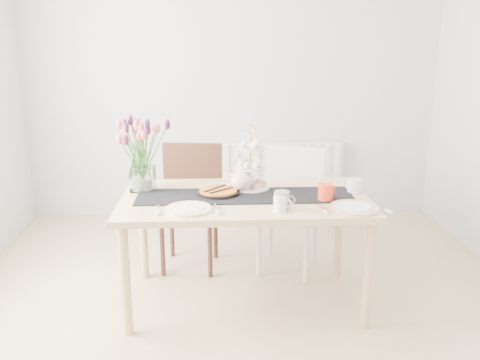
{
  "coord_description": "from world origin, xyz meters",
  "views": [
    {
      "loc": [
        -0.16,
        -2.72,
        1.74
      ],
      "look_at": [
        -0.01,
        0.38,
        0.88
      ],
      "focal_mm": 38.0,
      "sensor_mm": 36.0,
      "label": 1
    }
  ],
  "objects_px": {
    "teapot": "(242,180)",
    "plate_left": "(189,209)",
    "dining_table": "(245,208)",
    "cake_stand": "(250,173)",
    "cream_jug": "(355,186)",
    "plate_right": "(354,208)",
    "chair_brown": "(191,196)",
    "mug_grey": "(282,200)",
    "chair_white": "(291,199)",
    "mug_white": "(280,203)",
    "radiator": "(282,172)",
    "tart_tin": "(218,192)",
    "mug_orange": "(325,192)",
    "tulip_vase": "(141,144)"
  },
  "relations": [
    {
      "from": "chair_brown",
      "to": "cake_stand",
      "type": "bearing_deg",
      "value": -41.9
    },
    {
      "from": "teapot",
      "to": "plate_right",
      "type": "bearing_deg",
      "value": -14.18
    },
    {
      "from": "chair_white",
      "to": "dining_table",
      "type": "bearing_deg",
      "value": -104.29
    },
    {
      "from": "mug_white",
      "to": "plate_left",
      "type": "distance_m",
      "value": 0.55
    },
    {
      "from": "tart_tin",
      "to": "mug_grey",
      "type": "height_order",
      "value": "mug_grey"
    },
    {
      "from": "mug_orange",
      "to": "plate_right",
      "type": "bearing_deg",
      "value": -81.32
    },
    {
      "from": "tart_tin",
      "to": "radiator",
      "type": "bearing_deg",
      "value": 69.25
    },
    {
      "from": "tulip_vase",
      "to": "chair_white",
      "type": "bearing_deg",
      "value": 19.58
    },
    {
      "from": "chair_brown",
      "to": "teapot",
      "type": "height_order",
      "value": "chair_brown"
    },
    {
      "from": "teapot",
      "to": "dining_table",
      "type": "bearing_deg",
      "value": -65.07
    },
    {
      "from": "radiator",
      "to": "mug_grey",
      "type": "relative_size",
      "value": 10.83
    },
    {
      "from": "cake_stand",
      "to": "mug_white",
      "type": "height_order",
      "value": "cake_stand"
    },
    {
      "from": "tulip_vase",
      "to": "tart_tin",
      "type": "distance_m",
      "value": 0.61
    },
    {
      "from": "chair_brown",
      "to": "chair_white",
      "type": "relative_size",
      "value": 1.02
    },
    {
      "from": "dining_table",
      "to": "plate_right",
      "type": "relative_size",
      "value": 5.34
    },
    {
      "from": "chair_white",
      "to": "tart_tin",
      "type": "distance_m",
      "value": 0.79
    },
    {
      "from": "mug_orange",
      "to": "chair_brown",
      "type": "bearing_deg",
      "value": 107.85
    },
    {
      "from": "chair_white",
      "to": "cream_jug",
      "type": "xyz_separation_m",
      "value": [
        0.34,
        -0.51,
        0.25
      ]
    },
    {
      "from": "chair_brown",
      "to": "mug_white",
      "type": "distance_m",
      "value": 1.15
    },
    {
      "from": "mug_orange",
      "to": "tart_tin",
      "type": "bearing_deg",
      "value": 135.32
    },
    {
      "from": "chair_brown",
      "to": "mug_orange",
      "type": "distance_m",
      "value": 1.21
    },
    {
      "from": "tulip_vase",
      "to": "cream_jug",
      "type": "distance_m",
      "value": 1.45
    },
    {
      "from": "teapot",
      "to": "plate_left",
      "type": "height_order",
      "value": "teapot"
    },
    {
      "from": "cake_stand",
      "to": "plate_right",
      "type": "distance_m",
      "value": 0.76
    },
    {
      "from": "radiator",
      "to": "chair_brown",
      "type": "height_order",
      "value": "chair_brown"
    },
    {
      "from": "dining_table",
      "to": "mug_white",
      "type": "bearing_deg",
      "value": -57.34
    },
    {
      "from": "teapot",
      "to": "tart_tin",
      "type": "height_order",
      "value": "teapot"
    },
    {
      "from": "chair_brown",
      "to": "radiator",
      "type": "bearing_deg",
      "value": 58.58
    },
    {
      "from": "mug_grey",
      "to": "tulip_vase",
      "type": "bearing_deg",
      "value": 154.47
    },
    {
      "from": "chair_white",
      "to": "cake_stand",
      "type": "xyz_separation_m",
      "value": [
        -0.34,
        -0.39,
        0.31
      ]
    },
    {
      "from": "radiator",
      "to": "dining_table",
      "type": "xyz_separation_m",
      "value": [
        -0.48,
        -1.76,
        0.22
      ]
    },
    {
      "from": "cream_jug",
      "to": "plate_right",
      "type": "height_order",
      "value": "cream_jug"
    },
    {
      "from": "cream_jug",
      "to": "mug_grey",
      "type": "distance_m",
      "value": 0.62
    },
    {
      "from": "chair_brown",
      "to": "mug_grey",
      "type": "relative_size",
      "value": 8.58
    },
    {
      "from": "mug_grey",
      "to": "mug_white",
      "type": "relative_size",
      "value": 1.17
    },
    {
      "from": "mug_grey",
      "to": "plate_right",
      "type": "relative_size",
      "value": 0.37
    },
    {
      "from": "mug_grey",
      "to": "teapot",
      "type": "bearing_deg",
      "value": 122.07
    },
    {
      "from": "chair_white",
      "to": "mug_white",
      "type": "distance_m",
      "value": 0.92
    },
    {
      "from": "cake_stand",
      "to": "mug_grey",
      "type": "relative_size",
      "value": 3.51
    },
    {
      "from": "chair_brown",
      "to": "plate_left",
      "type": "relative_size",
      "value": 3.39
    },
    {
      "from": "tulip_vase",
      "to": "mug_grey",
      "type": "bearing_deg",
      "value": -26.62
    },
    {
      "from": "cream_jug",
      "to": "plate_left",
      "type": "height_order",
      "value": "cream_jug"
    },
    {
      "from": "teapot",
      "to": "mug_white",
      "type": "bearing_deg",
      "value": -46.29
    },
    {
      "from": "cake_stand",
      "to": "plate_left",
      "type": "xyz_separation_m",
      "value": [
        -0.4,
        -0.42,
        -0.1
      ]
    },
    {
      "from": "cream_jug",
      "to": "dining_table",
      "type": "bearing_deg",
      "value": 174.91
    },
    {
      "from": "mug_orange",
      "to": "plate_left",
      "type": "bearing_deg",
      "value": 158.19
    },
    {
      "from": "tart_tin",
      "to": "plate_right",
      "type": "xyz_separation_m",
      "value": [
        0.82,
        -0.33,
        -0.01
      ]
    },
    {
      "from": "dining_table",
      "to": "mug_grey",
      "type": "bearing_deg",
      "value": -51.88
    },
    {
      "from": "radiator",
      "to": "tart_tin",
      "type": "bearing_deg",
      "value": -110.75
    },
    {
      "from": "dining_table",
      "to": "cake_stand",
      "type": "distance_m",
      "value": 0.26
    }
  ]
}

